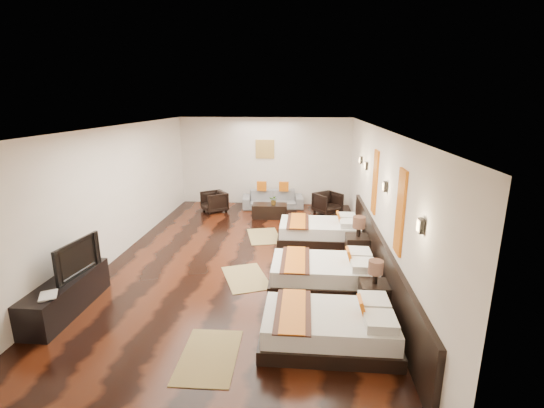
# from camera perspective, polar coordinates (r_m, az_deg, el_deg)

# --- Properties ---
(floor) EXTENTS (5.50, 9.50, 0.01)m
(floor) POSITION_cam_1_polar(r_m,az_deg,el_deg) (8.35, -4.42, -8.32)
(floor) COLOR black
(floor) RESTS_ON ground
(ceiling) EXTENTS (5.50, 9.50, 0.01)m
(ceiling) POSITION_cam_1_polar(r_m,az_deg,el_deg) (7.68, -4.85, 11.23)
(ceiling) COLOR white
(ceiling) RESTS_ON floor
(back_wall) EXTENTS (5.50, 0.01, 2.80)m
(back_wall) POSITION_cam_1_polar(r_m,az_deg,el_deg) (12.52, -1.04, 6.33)
(back_wall) COLOR silver
(back_wall) RESTS_ON floor
(left_wall) EXTENTS (0.01, 9.50, 2.80)m
(left_wall) POSITION_cam_1_polar(r_m,az_deg,el_deg) (8.78, -22.63, 1.34)
(left_wall) COLOR silver
(left_wall) RESTS_ON floor
(right_wall) EXTENTS (0.01, 9.50, 2.80)m
(right_wall) POSITION_cam_1_polar(r_m,az_deg,el_deg) (7.93, 15.39, 0.59)
(right_wall) COLOR silver
(right_wall) RESTS_ON floor
(headboard_panel) EXTENTS (0.08, 6.60, 0.90)m
(headboard_panel) POSITION_cam_1_polar(r_m,az_deg,el_deg) (7.47, 15.64, -8.02)
(headboard_panel) COLOR black
(headboard_panel) RESTS_ON floor
(bed_near) EXTENTS (1.89, 1.19, 0.72)m
(bed_near) POSITION_cam_1_polar(r_m,az_deg,el_deg) (5.70, 8.60, -17.64)
(bed_near) COLOR black
(bed_near) RESTS_ON floor
(bed_mid) EXTENTS (1.95, 1.23, 0.75)m
(bed_mid) POSITION_cam_1_polar(r_m,az_deg,el_deg) (7.23, 7.79, -10.08)
(bed_mid) COLOR black
(bed_mid) RESTS_ON floor
(bed_far) EXTENTS (1.96, 1.23, 0.75)m
(bed_far) POSITION_cam_1_polar(r_m,az_deg,el_deg) (9.38, 7.15, -4.02)
(bed_far) COLOR black
(bed_far) RESTS_ON floor
(nightstand_a) EXTENTS (0.44, 0.44, 0.88)m
(nightstand_a) POSITION_cam_1_polar(r_m,az_deg,el_deg) (6.56, 14.86, -12.72)
(nightstand_a) COLOR black
(nightstand_a) RESTS_ON floor
(nightstand_b) EXTENTS (0.50, 0.50, 0.98)m
(nightstand_b) POSITION_cam_1_polar(r_m,az_deg,el_deg) (8.39, 12.59, -6.01)
(nightstand_b) COLOR black
(nightstand_b) RESTS_ON floor
(jute_mat_near) EXTENTS (0.78, 1.22, 0.01)m
(jute_mat_near) POSITION_cam_1_polar(r_m,az_deg,el_deg) (5.60, -9.32, -21.37)
(jute_mat_near) COLOR #947D4B
(jute_mat_near) RESTS_ON floor
(jute_mat_mid) EXTENTS (1.14, 1.39, 0.01)m
(jute_mat_mid) POSITION_cam_1_polar(r_m,az_deg,el_deg) (7.57, -3.89, -10.84)
(jute_mat_mid) COLOR #947D4B
(jute_mat_mid) RESTS_ON floor
(jute_mat_far) EXTENTS (1.01, 1.34, 0.01)m
(jute_mat_far) POSITION_cam_1_polar(r_m,az_deg,el_deg) (9.72, -1.20, -4.78)
(jute_mat_far) COLOR #947D4B
(jute_mat_far) RESTS_ON floor
(tv_console) EXTENTS (0.50, 1.80, 0.55)m
(tv_console) POSITION_cam_1_polar(r_m,az_deg,el_deg) (7.19, -28.17, -11.83)
(tv_console) COLOR black
(tv_console) RESTS_ON floor
(tv) EXTENTS (0.26, 1.03, 0.59)m
(tv) POSITION_cam_1_polar(r_m,az_deg,el_deg) (7.11, -27.46, -7.02)
(tv) COLOR black
(tv) RESTS_ON tv_console
(book) EXTENTS (0.36, 0.39, 0.03)m
(book) POSITION_cam_1_polar(r_m,az_deg,el_deg) (6.63, -31.30, -11.75)
(book) COLOR black
(book) RESTS_ON tv_console
(figurine) EXTENTS (0.40, 0.40, 0.32)m
(figurine) POSITION_cam_1_polar(r_m,az_deg,el_deg) (7.61, -25.52, -6.45)
(figurine) COLOR brown
(figurine) RESTS_ON tv_console
(sofa) EXTENTS (1.97, 0.96, 0.55)m
(sofa) POSITION_cam_1_polar(r_m,az_deg,el_deg) (12.18, 0.11, 0.69)
(sofa) COLOR slate
(sofa) RESTS_ON floor
(armchair_left) EXTENTS (0.95, 0.94, 0.62)m
(armchair_left) POSITION_cam_1_polar(r_m,az_deg,el_deg) (11.90, -8.57, 0.35)
(armchair_left) COLOR black
(armchair_left) RESTS_ON floor
(armchair_right) EXTENTS (0.97, 0.98, 0.64)m
(armchair_right) POSITION_cam_1_polar(r_m,az_deg,el_deg) (11.70, 8.25, 0.14)
(armchair_right) COLOR black
(armchair_right) RESTS_ON floor
(coffee_table) EXTENTS (1.01, 0.53, 0.40)m
(coffee_table) POSITION_cam_1_polar(r_m,az_deg,el_deg) (11.19, -0.34, -1.03)
(coffee_table) COLOR black
(coffee_table) RESTS_ON floor
(table_plant) EXTENTS (0.31, 0.28, 0.28)m
(table_plant) POSITION_cam_1_polar(r_m,az_deg,el_deg) (11.04, 0.28, 0.59)
(table_plant) COLOR #2A6220
(table_plant) RESTS_ON coffee_table
(orange_panel_a) EXTENTS (0.04, 0.40, 1.30)m
(orange_panel_a) POSITION_cam_1_polar(r_m,az_deg,el_deg) (6.05, 18.50, -1.17)
(orange_panel_a) COLOR #D86014
(orange_panel_a) RESTS_ON right_wall
(orange_panel_b) EXTENTS (0.04, 0.40, 1.30)m
(orange_panel_b) POSITION_cam_1_polar(r_m,az_deg,el_deg) (8.14, 15.03, 3.17)
(orange_panel_b) COLOR #D86014
(orange_panel_b) RESTS_ON right_wall
(sconce_near) EXTENTS (0.07, 0.12, 0.18)m
(sconce_near) POSITION_cam_1_polar(r_m,az_deg,el_deg) (4.99, 21.18, -3.04)
(sconce_near) COLOR black
(sconce_near) RESTS_ON right_wall
(sconce_mid) EXTENTS (0.07, 0.12, 0.18)m
(sconce_mid) POSITION_cam_1_polar(r_m,az_deg,el_deg) (7.05, 16.40, 2.51)
(sconce_mid) COLOR black
(sconce_mid) RESTS_ON right_wall
(sconce_far) EXTENTS (0.07, 0.12, 0.18)m
(sconce_far) POSITION_cam_1_polar(r_m,az_deg,el_deg) (9.18, 13.79, 5.51)
(sconce_far) COLOR black
(sconce_far) RESTS_ON right_wall
(sconce_lounge) EXTENTS (0.07, 0.12, 0.18)m
(sconce_lounge) POSITION_cam_1_polar(r_m,az_deg,el_deg) (10.06, 13.04, 6.37)
(sconce_lounge) COLOR black
(sconce_lounge) RESTS_ON right_wall
(gold_artwork) EXTENTS (0.60, 0.04, 0.60)m
(gold_artwork) POSITION_cam_1_polar(r_m,az_deg,el_deg) (12.44, -1.06, 8.14)
(gold_artwork) COLOR #AD873F
(gold_artwork) RESTS_ON back_wall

